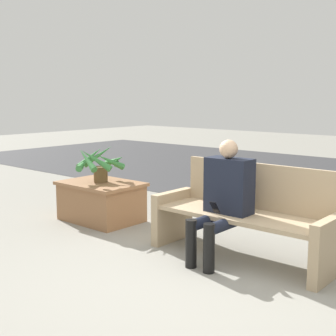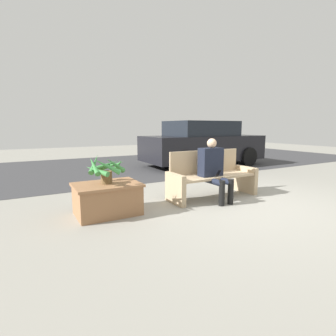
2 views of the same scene
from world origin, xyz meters
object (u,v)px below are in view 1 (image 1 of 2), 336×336
bench (245,215)px  person_seated (224,195)px  planter_box (101,200)px  potted_plant (100,163)px

bench → person_seated: 0.31m
planter_box → bench: bearing=0.6°
bench → potted_plant: size_ratio=2.76×
bench → potted_plant: potted_plant is taller
person_seated → planter_box: size_ratio=1.15×
person_seated → potted_plant: person_seated is taller
planter_box → person_seated: bearing=-5.3°
bench → person_seated: person_seated is taller
person_seated → potted_plant: 1.97m
person_seated → planter_box: (-1.95, 0.18, -0.36)m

